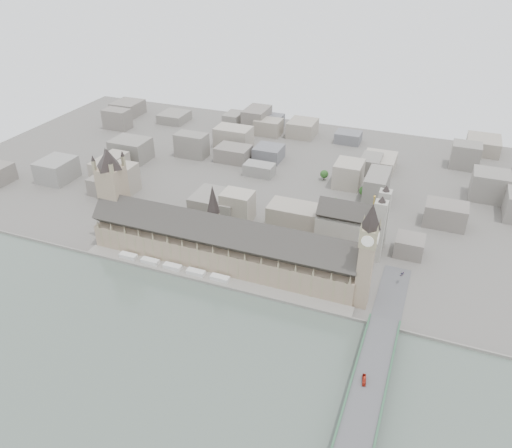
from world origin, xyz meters
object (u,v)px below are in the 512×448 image
(car_approach, at_px, (402,274))
(elizabeth_tower, at_px, (367,249))
(palace_of_westminster, at_px, (221,244))
(victoria_tower, at_px, (113,190))
(red_bus_north, at_px, (364,380))
(westminster_bridge, at_px, (368,389))
(westminster_abbey, at_px, (353,226))

(car_approach, bearing_deg, elizabeth_tower, -111.32)
(palace_of_westminster, distance_m, victoria_tower, 126.41)
(palace_of_westminster, relative_size, victoria_tower, 2.65)
(elizabeth_tower, height_order, car_approach, elizabeth_tower)
(elizabeth_tower, relative_size, red_bus_north, 10.67)
(westminster_bridge, distance_m, car_approach, 138.64)
(palace_of_westminster, xyz_separation_m, westminster_abbey, (110.92, 75.30, 2.38))
(victoria_tower, relative_size, red_bus_north, 9.93)
(victoria_tower, distance_m, westminster_bridge, 309.91)
(victoria_tower, bearing_deg, elizabeth_tower, -3.96)
(westminster_bridge, height_order, westminster_abbey, westminster_abbey)
(westminster_bridge, height_order, red_bus_north, red_bus_north)
(palace_of_westminster, xyz_separation_m, red_bus_north, (158.37, -106.16, -11.05))
(westminster_bridge, bearing_deg, palace_of_westminster, 146.51)
(westminster_abbey, bearing_deg, victoria_tower, -163.50)
(palace_of_westminster, bearing_deg, westminster_abbey, 34.17)
(car_approach, bearing_deg, westminster_abbey, 154.58)
(palace_of_westminster, bearing_deg, car_approach, 10.59)
(car_approach, bearing_deg, red_bus_north, -80.86)
(palace_of_westminster, relative_size, car_approach, 46.58)
(red_bus_north, bearing_deg, westminster_abbey, 95.02)
(elizabeth_tower, bearing_deg, westminster_abbey, 107.29)
(westminster_abbey, bearing_deg, red_bus_north, -75.35)
(elizabeth_tower, xyz_separation_m, westminster_abbey, (-27.08, 87.00, -33.01))
(palace_of_westminster, height_order, westminster_abbey, westminster_abbey)
(palace_of_westminster, xyz_separation_m, car_approach, (167.02, 31.22, -11.63))
(westminster_bridge, xyz_separation_m, red_bus_north, (-3.63, 1.04, 6.53))
(car_approach, bearing_deg, westminster_bridge, -79.33)
(palace_of_westminster, xyz_separation_m, victoria_tower, (-122.00, 6.30, 32.50))
(palace_of_westminster, relative_size, elizabeth_tower, 2.47)
(elizabeth_tower, xyz_separation_m, westminster_bridge, (24.00, -95.50, -52.96))
(westminster_bridge, distance_m, westminster_abbey, 190.56)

